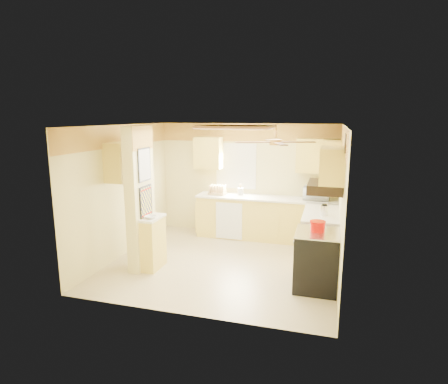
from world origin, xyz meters
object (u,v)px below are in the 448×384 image
(stove, at_px, (316,260))
(bowl, at_px, (150,217))
(microwave, at_px, (317,193))
(kettle, at_px, (324,210))
(dutch_oven, at_px, (318,226))

(stove, height_order, bowl, bowl)
(microwave, relative_size, kettle, 2.54)
(microwave, bearing_deg, dutch_oven, 97.59)
(bowl, height_order, dutch_oven, dutch_oven)
(dutch_oven, bearing_deg, kettle, 85.06)
(bowl, bearing_deg, kettle, 19.77)
(stove, height_order, dutch_oven, dutch_oven)
(microwave, distance_m, bowl, 3.49)
(stove, xyz_separation_m, microwave, (-0.11, 2.15, 0.62))
(bowl, xyz_separation_m, dutch_oven, (2.77, 0.13, 0.03))
(stove, bearing_deg, bowl, -177.96)
(bowl, height_order, kettle, kettle)
(dutch_oven, bearing_deg, bowl, -177.29)
(kettle, bearing_deg, microwave, 98.44)
(microwave, xyz_separation_m, bowl, (-2.67, -2.25, -0.12))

